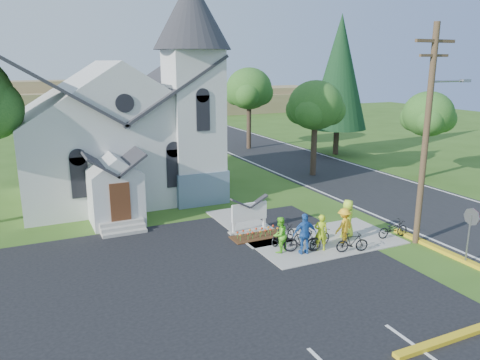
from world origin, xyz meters
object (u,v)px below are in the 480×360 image
stop_sign (471,224)px  bike_1 (302,241)px  cyclist_3 (344,226)px  bike_4 (393,229)px  cyclist_0 (321,232)px  utility_pole (428,129)px  cyclist_1 (280,235)px  church_sign (249,212)px  bike_2 (320,238)px  cyclist_2 (305,234)px  bike_3 (352,242)px  cyclist_4 (348,219)px  bike_0 (283,234)px

stop_sign → bike_1: stop_sign is taller
cyclist_3 → bike_4: (2.60, -0.46, -0.41)m
cyclist_0 → bike_1: (-0.85, 0.19, -0.33)m
cyclist_0 → utility_pole: bearing=-169.5°
cyclist_0 → cyclist_1: bearing=4.8°
church_sign → bike_2: church_sign is taller
cyclist_2 → bike_3: 2.22m
cyclist_2 → bike_3: (2.03, -0.75, -0.48)m
bike_4 → bike_2: bearing=87.1°
cyclist_0 → bike_3: bearing=169.4°
cyclist_1 → cyclist_4: 3.88m
stop_sign → cyclist_2: bearing=146.6°
cyclist_2 → bike_2: size_ratio=1.22×
bike_0 → bike_2: size_ratio=1.10×
cyclist_4 → bike_2: bearing=-12.5°
cyclist_1 → bike_3: size_ratio=1.10×
cyclist_1 → bike_2: 2.05m
cyclist_3 → bike_4: cyclist_3 is taller
bike_0 → bike_2: bearing=-148.9°
cyclist_4 → cyclist_0: bearing=-4.1°
utility_pole → bike_4: 5.05m
cyclist_1 → cyclist_0: bearing=138.2°
church_sign → bike_3: 5.33m
bike_1 → cyclist_4: bearing=-57.7°
utility_pole → cyclist_3: bearing=157.1°
stop_sign → bike_2: bearing=137.9°
cyclist_0 → bike_3: 1.46m
bike_1 → bike_3: 2.23m
cyclist_0 → bike_4: (4.09, -0.17, -0.41)m
cyclist_4 → church_sign: bearing=-60.8°
church_sign → bike_0: size_ratio=1.32×
stop_sign → cyclist_1: size_ratio=1.52×
utility_pole → cyclist_4: utility_pole is taller
bike_0 → cyclist_2: 1.55m
cyclist_1 → bike_1: cyclist_1 is taller
utility_pole → bike_3: bearing=175.2°
cyclist_0 → bike_1: 0.93m
cyclist_2 → cyclist_4: size_ratio=0.99×
church_sign → cyclist_1: church_sign is taller
cyclist_3 → cyclist_4: size_ratio=0.90×
stop_sign → cyclist_0: stop_sign is taller
stop_sign → cyclist_3: (-3.33, 4.07, -0.89)m
utility_pole → bike_0: 8.06m
bike_3 → stop_sign: bearing=-113.1°
utility_pole → cyclist_1: size_ratio=6.12×
utility_pole → cyclist_0: 6.64m
bike_1 → cyclist_4: cyclist_4 is taller
cyclist_1 → cyclist_3: bearing=151.5°
cyclist_0 → bike_3: size_ratio=1.13×
cyclist_2 → bike_2: cyclist_2 is taller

